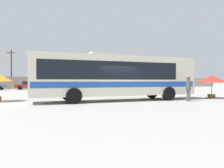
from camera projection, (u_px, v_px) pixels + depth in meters
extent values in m
plane|color=#A3A099|center=(83.00, 94.00, 24.63)|extent=(300.00, 300.00, 0.00)
cube|color=#9E998C|center=(60.00, 83.00, 42.53)|extent=(80.00, 0.30, 2.24)
cube|color=silver|center=(116.00, 76.00, 16.09)|extent=(12.35, 2.85, 2.86)
cube|color=black|center=(108.00, 71.00, 15.87)|extent=(10.14, 2.83, 1.26)
cube|color=#2351B2|center=(116.00, 84.00, 16.10)|extent=(12.10, 2.87, 0.40)
cube|color=#19212D|center=(184.00, 70.00, 18.19)|extent=(0.10, 2.30, 1.48)
cube|color=#2351B2|center=(184.00, 89.00, 18.21)|extent=(0.12, 2.50, 0.69)
cube|color=#B2B2B2|center=(104.00, 55.00, 15.75)|extent=(2.23, 1.46, 0.24)
cylinder|color=black|center=(152.00, 92.00, 18.56)|extent=(1.05, 0.33, 1.04)
cylinder|color=black|center=(169.00, 94.00, 16.26)|extent=(1.05, 0.33, 1.04)
cylinder|color=black|center=(68.00, 94.00, 16.10)|extent=(1.05, 0.33, 1.04)
cylinder|color=black|center=(74.00, 96.00, 13.80)|extent=(1.05, 0.33, 1.04)
cylinder|color=#4C4C51|center=(188.00, 95.00, 15.72)|extent=(0.16, 0.16, 0.84)
cylinder|color=#4C4C51|center=(189.00, 96.00, 15.57)|extent=(0.16, 0.16, 0.84)
cylinder|color=#4C4C51|center=(188.00, 85.00, 15.63)|extent=(0.36, 0.36, 0.66)
sphere|color=brown|center=(188.00, 79.00, 15.63)|extent=(0.23, 0.23, 0.23)
cylinder|color=#262628|center=(188.00, 78.00, 15.62)|extent=(0.24, 0.24, 0.07)
cylinder|color=gray|center=(212.00, 87.00, 18.30)|extent=(0.05, 0.05, 1.93)
cone|color=red|center=(212.00, 79.00, 18.29)|extent=(2.33, 2.33, 0.64)
cube|color=brown|center=(211.00, 96.00, 18.32)|extent=(0.49, 0.49, 0.36)
cylinder|color=black|center=(2.00, 88.00, 35.65)|extent=(0.64, 0.22, 0.64)
cylinder|color=black|center=(0.00, 88.00, 34.01)|extent=(0.64, 0.22, 0.64)
cube|color=red|center=(29.00, 86.00, 36.82)|extent=(4.48, 2.19, 0.60)
cube|color=black|center=(30.00, 83.00, 36.88)|extent=(2.52, 1.87, 0.49)
cylinder|color=black|center=(20.00, 88.00, 35.61)|extent=(0.66, 0.28, 0.64)
cylinder|color=black|center=(21.00, 88.00, 37.30)|extent=(0.66, 0.28, 0.64)
cylinder|color=black|center=(37.00, 88.00, 36.36)|extent=(0.66, 0.28, 0.64)
cylinder|color=black|center=(37.00, 87.00, 38.05)|extent=(0.66, 0.28, 0.64)
cube|color=black|center=(68.00, 86.00, 38.25)|extent=(4.55, 2.11, 0.61)
cube|color=black|center=(66.00, 83.00, 38.18)|extent=(2.55, 1.83, 0.50)
cylinder|color=black|center=(75.00, 87.00, 39.51)|extent=(0.65, 0.27, 0.64)
cylinder|color=black|center=(76.00, 87.00, 37.82)|extent=(0.65, 0.27, 0.64)
cylinder|color=black|center=(59.00, 87.00, 38.69)|extent=(0.65, 0.27, 0.64)
cylinder|color=black|center=(60.00, 88.00, 37.01)|extent=(0.65, 0.27, 0.64)
cube|color=silver|center=(104.00, 85.00, 40.64)|extent=(4.52, 1.96, 0.62)
cube|color=black|center=(105.00, 82.00, 40.72)|extent=(2.51, 1.75, 0.50)
cylinder|color=black|center=(99.00, 87.00, 39.29)|extent=(0.65, 0.24, 0.64)
cylinder|color=black|center=(96.00, 87.00, 40.91)|extent=(0.65, 0.24, 0.64)
cylinder|color=black|center=(113.00, 87.00, 40.39)|extent=(0.65, 0.24, 0.64)
cylinder|color=black|center=(109.00, 87.00, 42.01)|extent=(0.65, 0.24, 0.64)
cylinder|color=#4C3823|center=(11.00, 69.00, 42.91)|extent=(0.24, 0.24, 7.71)
cube|color=#473321|center=(11.00, 53.00, 42.86)|extent=(1.79, 0.48, 0.12)
cylinder|color=#4C3823|center=(87.00, 72.00, 48.09)|extent=(0.24, 0.24, 7.05)
cube|color=#473321|center=(87.00, 59.00, 48.05)|extent=(1.77, 0.57, 0.12)
cylinder|color=brown|center=(42.00, 82.00, 46.03)|extent=(0.32, 0.32, 2.27)
ellipsoid|color=#38752D|center=(42.00, 72.00, 45.99)|extent=(3.34, 3.34, 2.84)
cylinder|color=brown|center=(85.00, 82.00, 46.91)|extent=(0.32, 0.32, 2.28)
ellipsoid|color=#38752D|center=(85.00, 70.00, 46.87)|extent=(4.68, 4.68, 3.98)
cylinder|color=brown|center=(129.00, 81.00, 52.17)|extent=(0.32, 0.32, 2.97)
ellipsoid|color=#23561E|center=(129.00, 67.00, 52.12)|extent=(5.12, 5.12, 4.35)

